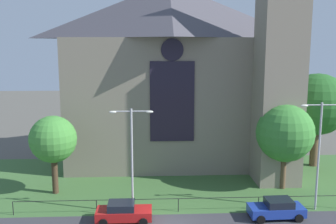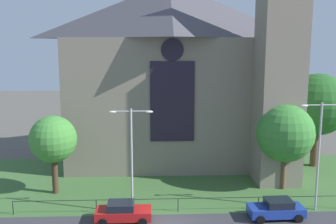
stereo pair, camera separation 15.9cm
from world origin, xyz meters
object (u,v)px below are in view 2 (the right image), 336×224
object	(u,v)px
streetlamp_far	(319,143)
parked_car_blue	(276,209)
tree_right_near	(285,133)
tree_right_far	(317,105)
parked_car_red	(123,212)
streetlamp_near	(132,148)
tree_left_near	(53,140)
church_building	(177,72)

from	to	relation	value
streetlamp_far	parked_car_blue	xyz separation A→B (m)	(-3.68, -1.40, -4.81)
tree_right_near	tree_right_far	xyz separation A→B (m)	(5.83, 6.73, 1.58)
tree_right_near	streetlamp_far	xyz separation A→B (m)	(1.06, -4.81, 0.28)
parked_car_red	parked_car_blue	xyz separation A→B (m)	(11.80, 0.03, 0.00)
streetlamp_near	tree_left_near	bearing A→B (deg)	147.13
tree_right_far	parked_car_blue	size ratio (longest dim) A/B	2.42
church_building	streetlamp_near	world-z (taller)	church_building
tree_right_far	tree_left_near	bearing A→B (deg)	-165.53
tree_left_near	church_building	bearing A→B (deg)	39.42
church_building	tree_right_far	distance (m)	15.78
streetlamp_far	parked_car_red	world-z (taller)	streetlamp_far
tree_right_far	parked_car_red	size ratio (longest dim) A/B	2.44
streetlamp_far	parked_car_blue	world-z (taller)	streetlamp_far
tree_right_far	parked_car_blue	xyz separation A→B (m)	(-8.45, -12.94, -6.12)
tree_right_near	parked_car_blue	bearing A→B (deg)	-112.88
tree_right_near	parked_car_blue	xyz separation A→B (m)	(-2.62, -6.21, -4.54)
church_building	tree_right_near	world-z (taller)	church_building
streetlamp_near	tree_right_far	bearing A→B (deg)	30.48
tree_left_near	streetlamp_far	size ratio (longest dim) A/B	0.81
church_building	parked_car_blue	bearing A→B (deg)	-66.58
streetlamp_near	tree_right_near	bearing A→B (deg)	19.25
tree_right_far	church_building	bearing A→B (deg)	170.23
church_building	tree_left_near	distance (m)	15.91
streetlamp_near	parked_car_blue	bearing A→B (deg)	-7.15
tree_left_near	tree_right_near	distance (m)	20.95
tree_right_near	parked_car_blue	size ratio (longest dim) A/B	1.87
church_building	parked_car_blue	world-z (taller)	church_building
parked_car_red	tree_right_far	bearing A→B (deg)	32.99
tree_right_far	parked_car_blue	distance (m)	16.62
church_building	parked_car_red	size ratio (longest dim) A/B	6.17
tree_left_near	parked_car_red	world-z (taller)	tree_left_near
church_building	tree_left_near	xyz separation A→B (m)	(-11.59, -9.52, -5.30)
tree_right_far	streetlamp_far	bearing A→B (deg)	-112.46
tree_right_near	tree_right_far	world-z (taller)	tree_right_far
tree_left_near	tree_right_near	xyz separation A→B (m)	(20.95, 0.18, 0.31)
tree_left_near	streetlamp_near	distance (m)	8.54
tree_right_far	parked_car_red	xyz separation A→B (m)	(-20.25, -12.97, -6.12)
tree_right_far	parked_car_blue	bearing A→B (deg)	-123.14
church_building	parked_car_blue	xyz separation A→B (m)	(6.74, -15.56, -9.53)
tree_right_near	parked_car_red	distance (m)	16.36
tree_left_near	tree_right_near	world-z (taller)	tree_right_near
parked_car_red	parked_car_blue	world-z (taller)	same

